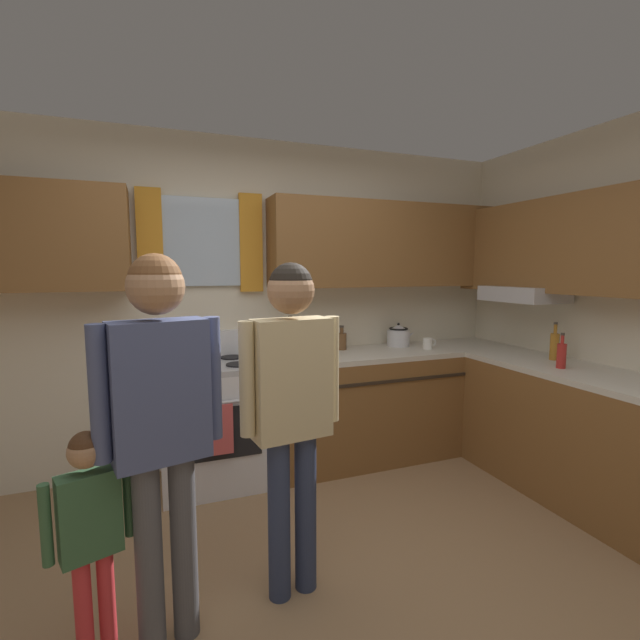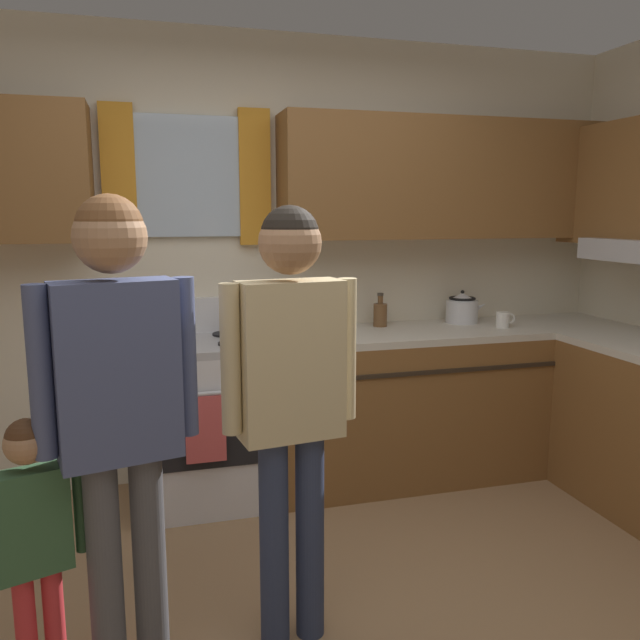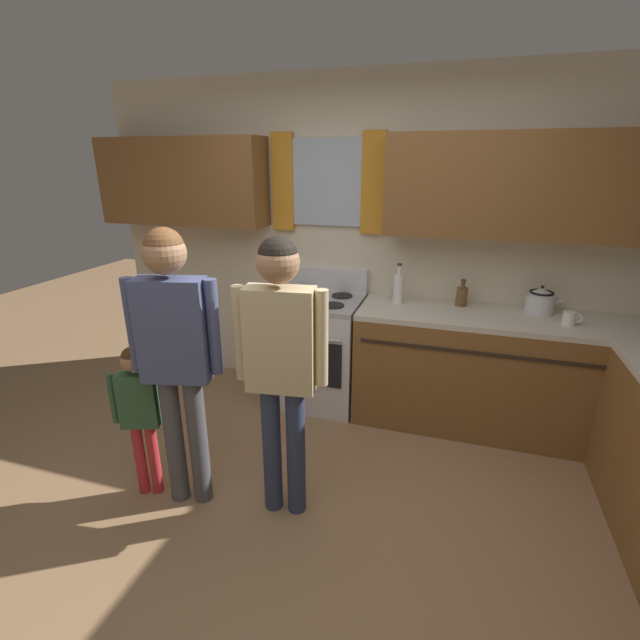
{
  "view_description": "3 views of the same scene",
  "coord_description": "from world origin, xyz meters",
  "px_view_note": "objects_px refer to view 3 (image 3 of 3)",
  "views": [
    {
      "loc": [
        -0.71,
        -1.68,
        1.58
      ],
      "look_at": [
        0.13,
        0.52,
        1.31
      ],
      "focal_mm": 24.75,
      "sensor_mm": 36.0,
      "label": 1
    },
    {
      "loc": [
        -0.6,
        -1.87,
        1.58
      ],
      "look_at": [
        0.17,
        0.91,
        1.1
      ],
      "focal_mm": 35.62,
      "sensor_mm": 36.0,
      "label": 2
    },
    {
      "loc": [
        0.71,
        -1.75,
        1.94
      ],
      "look_at": [
        0.01,
        0.52,
        1.1
      ],
      "focal_mm": 25.13,
      "sensor_mm": 36.0,
      "label": 3
    }
  ],
  "objects_px": {
    "stovetop_kettle": "(541,300)",
    "adult_in_plaid": "(281,351)",
    "stove_oven": "(316,348)",
    "adult_holding_child": "(175,341)",
    "bottle_milk_white": "(398,288)",
    "mug_ceramic_white": "(570,318)",
    "small_child": "(139,405)",
    "bottle_squat_brown": "(462,296)"
  },
  "relations": [
    {
      "from": "bottle_milk_white",
      "to": "adult_in_plaid",
      "type": "bearing_deg",
      "value": -106.79
    },
    {
      "from": "mug_ceramic_white",
      "to": "stovetop_kettle",
      "type": "height_order",
      "value": "stovetop_kettle"
    },
    {
      "from": "bottle_milk_white",
      "to": "small_child",
      "type": "xyz_separation_m",
      "value": [
        -1.27,
        -1.51,
        -0.41
      ]
    },
    {
      "from": "stove_oven",
      "to": "mug_ceramic_white",
      "type": "xyz_separation_m",
      "value": [
        1.82,
        -0.08,
        0.48
      ]
    },
    {
      "from": "bottle_milk_white",
      "to": "adult_holding_child",
      "type": "xyz_separation_m",
      "value": [
        -1.0,
        -1.48,
        0.01
      ]
    },
    {
      "from": "bottle_milk_white",
      "to": "mug_ceramic_white",
      "type": "relative_size",
      "value": 2.49
    },
    {
      "from": "bottle_milk_white",
      "to": "mug_ceramic_white",
      "type": "height_order",
      "value": "bottle_milk_white"
    },
    {
      "from": "bottle_milk_white",
      "to": "mug_ceramic_white",
      "type": "xyz_separation_m",
      "value": [
        1.18,
        -0.16,
        -0.07
      ]
    },
    {
      "from": "stove_oven",
      "to": "small_child",
      "type": "distance_m",
      "value": 1.56
    },
    {
      "from": "stovetop_kettle",
      "to": "adult_holding_child",
      "type": "bearing_deg",
      "value": -142.64
    },
    {
      "from": "bottle_milk_white",
      "to": "mug_ceramic_white",
      "type": "bearing_deg",
      "value": -7.91
    },
    {
      "from": "stovetop_kettle",
      "to": "adult_in_plaid",
      "type": "bearing_deg",
      "value": -134.82
    },
    {
      "from": "mug_ceramic_white",
      "to": "stovetop_kettle",
      "type": "relative_size",
      "value": 0.46
    },
    {
      "from": "adult_holding_child",
      "to": "adult_in_plaid",
      "type": "bearing_deg",
      "value": 8.92
    },
    {
      "from": "stove_oven",
      "to": "small_child",
      "type": "relative_size",
      "value": 1.13
    },
    {
      "from": "mug_ceramic_white",
      "to": "stove_oven",
      "type": "bearing_deg",
      "value": 177.63
    },
    {
      "from": "stove_oven",
      "to": "bottle_squat_brown",
      "type": "relative_size",
      "value": 5.37
    },
    {
      "from": "stove_oven",
      "to": "stovetop_kettle",
      "type": "xyz_separation_m",
      "value": [
        1.66,
        0.15,
        0.53
      ]
    },
    {
      "from": "bottle_squat_brown",
      "to": "small_child",
      "type": "height_order",
      "value": "bottle_squat_brown"
    },
    {
      "from": "adult_in_plaid",
      "to": "small_child",
      "type": "xyz_separation_m",
      "value": [
        -0.85,
        -0.12,
        -0.4
      ]
    },
    {
      "from": "adult_holding_child",
      "to": "bottle_squat_brown",
      "type": "bearing_deg",
      "value": 46.56
    },
    {
      "from": "bottle_squat_brown",
      "to": "mug_ceramic_white",
      "type": "distance_m",
      "value": 0.74
    },
    {
      "from": "stove_oven",
      "to": "bottle_milk_white",
      "type": "distance_m",
      "value": 0.85
    },
    {
      "from": "mug_ceramic_white",
      "to": "small_child",
      "type": "relative_size",
      "value": 0.13
    },
    {
      "from": "adult_holding_child",
      "to": "mug_ceramic_white",
      "type": "bearing_deg",
      "value": 31.2
    },
    {
      "from": "adult_holding_child",
      "to": "adult_in_plaid",
      "type": "relative_size",
      "value": 1.02
    },
    {
      "from": "stovetop_kettle",
      "to": "small_child",
      "type": "xyz_separation_m",
      "value": [
        -2.29,
        -1.57,
        -0.39
      ]
    },
    {
      "from": "bottle_milk_white",
      "to": "stove_oven",
      "type": "bearing_deg",
      "value": -172.14
    },
    {
      "from": "adult_in_plaid",
      "to": "small_child",
      "type": "relative_size",
      "value": 1.65
    },
    {
      "from": "stovetop_kettle",
      "to": "adult_holding_child",
      "type": "height_order",
      "value": "adult_holding_child"
    },
    {
      "from": "bottle_squat_brown",
      "to": "adult_in_plaid",
      "type": "bearing_deg",
      "value": -121.45
    },
    {
      "from": "stove_oven",
      "to": "adult_holding_child",
      "type": "bearing_deg",
      "value": -104.34
    },
    {
      "from": "bottle_squat_brown",
      "to": "mug_ceramic_white",
      "type": "xyz_separation_m",
      "value": [
        0.7,
        -0.24,
        -0.03
      ]
    },
    {
      "from": "bottle_squat_brown",
      "to": "bottle_milk_white",
      "type": "bearing_deg",
      "value": -171.23
    },
    {
      "from": "bottle_squat_brown",
      "to": "adult_holding_child",
      "type": "bearing_deg",
      "value": -133.44
    },
    {
      "from": "mug_ceramic_white",
      "to": "stovetop_kettle",
      "type": "distance_m",
      "value": 0.28
    },
    {
      "from": "bottle_milk_white",
      "to": "bottle_squat_brown",
      "type": "distance_m",
      "value": 0.48
    },
    {
      "from": "bottle_squat_brown",
      "to": "adult_in_plaid",
      "type": "xyz_separation_m",
      "value": [
        -0.89,
        -1.46,
        0.04
      ]
    },
    {
      "from": "bottle_milk_white",
      "to": "small_child",
      "type": "height_order",
      "value": "bottle_milk_white"
    },
    {
      "from": "stovetop_kettle",
      "to": "stove_oven",
      "type": "bearing_deg",
      "value": -174.92
    },
    {
      "from": "adult_in_plaid",
      "to": "adult_holding_child",
      "type": "bearing_deg",
      "value": -171.08
    },
    {
      "from": "stove_oven",
      "to": "adult_in_plaid",
      "type": "height_order",
      "value": "adult_in_plaid"
    }
  ]
}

